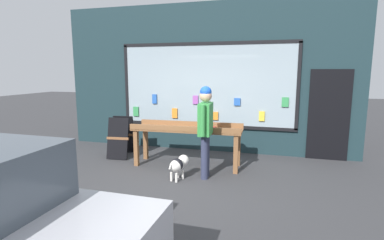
# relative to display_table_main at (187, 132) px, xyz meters

# --- Properties ---
(ground_plane) EXTENTS (40.00, 40.00, 0.00)m
(ground_plane) POSITION_rel_display_table_main_xyz_m (-0.00, -0.93, -0.75)
(ground_plane) COLOR #38383A
(shopfront_facade) EXTENTS (7.59, 0.29, 3.74)m
(shopfront_facade) POSITION_rel_display_table_main_xyz_m (0.04, 1.46, 1.10)
(shopfront_facade) COLOR #192D33
(shopfront_facade) RESTS_ON ground_plane
(display_table_main) EXTENTS (2.39, 0.77, 0.93)m
(display_table_main) POSITION_rel_display_table_main_xyz_m (0.00, 0.00, 0.00)
(display_table_main) COLOR brown
(display_table_main) RESTS_ON ground_plane
(person_browsing) EXTENTS (0.25, 0.69, 1.78)m
(person_browsing) POSITION_rel_display_table_main_xyz_m (0.55, -0.61, 0.31)
(person_browsing) COLOR #2D334C
(person_browsing) RESTS_ON ground_plane
(small_dog) EXTENTS (0.34, 0.55, 0.44)m
(small_dog) POSITION_rel_display_table_main_xyz_m (0.08, -0.86, -0.45)
(small_dog) COLOR white
(small_dog) RESTS_ON ground_plane
(sandwich_board_sign) EXTENTS (0.59, 0.75, 0.96)m
(sandwich_board_sign) POSITION_rel_display_table_main_xyz_m (-1.75, 0.29, -0.26)
(sandwich_board_sign) COLOR black
(sandwich_board_sign) RESTS_ON ground_plane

